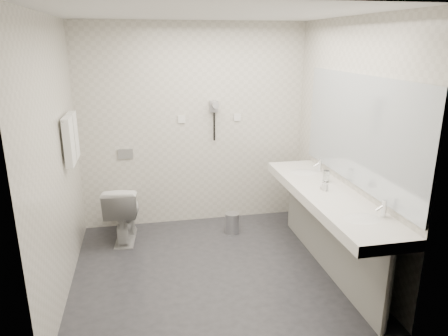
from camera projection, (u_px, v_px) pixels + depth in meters
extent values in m
plane|color=#26262B|center=(213.00, 270.00, 4.29)|extent=(2.80, 2.80, 0.00)
plane|color=silver|center=(210.00, 13.00, 3.56)|extent=(2.80, 2.80, 0.00)
plane|color=beige|center=(194.00, 127.00, 5.14)|extent=(2.80, 0.00, 2.80)
plane|color=beige|center=(245.00, 204.00, 2.71)|extent=(2.80, 0.00, 2.80)
plane|color=beige|center=(56.00, 161.00, 3.66)|extent=(0.00, 2.60, 2.60)
plane|color=beige|center=(348.00, 146.00, 4.19)|extent=(0.00, 2.60, 2.60)
cube|color=silver|center=(328.00, 197.00, 4.08)|extent=(0.55, 2.20, 0.10)
cube|color=gray|center=(327.00, 236.00, 4.21)|extent=(0.03, 2.15, 0.75)
cylinder|color=silver|center=(388.00, 294.00, 3.24)|extent=(0.06, 0.06, 0.75)
cylinder|color=silver|center=(294.00, 199.00, 5.19)|extent=(0.06, 0.06, 0.75)
cube|color=#B2BCC6|center=(358.00, 131.00, 3.94)|extent=(0.02, 2.20, 1.05)
ellipsoid|color=silver|center=(362.00, 220.00, 3.46)|extent=(0.40, 0.31, 0.05)
ellipsoid|color=silver|center=(303.00, 173.00, 4.68)|extent=(0.40, 0.31, 0.05)
cylinder|color=silver|center=(384.00, 208.00, 3.47)|extent=(0.04, 0.04, 0.15)
cylinder|color=silver|center=(320.00, 165.00, 4.69)|extent=(0.04, 0.04, 0.15)
imported|color=beige|center=(325.00, 185.00, 4.09)|extent=(0.07, 0.07, 0.11)
imported|color=beige|center=(323.00, 185.00, 4.14)|extent=(0.07, 0.07, 0.08)
cylinder|color=silver|center=(326.00, 176.00, 4.35)|extent=(0.09, 0.09, 0.12)
imported|color=silver|center=(123.00, 212.00, 4.87)|extent=(0.45, 0.72, 0.69)
cube|color=#B2B5BA|center=(125.00, 154.00, 5.06)|extent=(0.18, 0.02, 0.12)
cylinder|color=#B2B5BA|center=(232.00, 224.00, 5.09)|extent=(0.18, 0.18, 0.24)
cylinder|color=#B2B5BA|center=(232.00, 214.00, 5.05)|extent=(0.17, 0.17, 0.02)
cylinder|color=silver|center=(68.00, 117.00, 4.10)|extent=(0.02, 0.62, 0.02)
cube|color=silver|center=(69.00, 142.00, 4.03)|extent=(0.07, 0.24, 0.48)
cube|color=silver|center=(73.00, 136.00, 4.29)|extent=(0.07, 0.24, 0.48)
cube|color=gray|center=(214.00, 106.00, 5.09)|extent=(0.10, 0.04, 0.14)
cylinder|color=gray|center=(215.00, 105.00, 5.01)|extent=(0.08, 0.14, 0.08)
cylinder|color=black|center=(214.00, 127.00, 5.15)|extent=(0.02, 0.02, 0.35)
cube|color=silver|center=(182.00, 119.00, 5.07)|extent=(0.09, 0.02, 0.09)
cube|color=silver|center=(237.00, 117.00, 5.21)|extent=(0.09, 0.02, 0.09)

